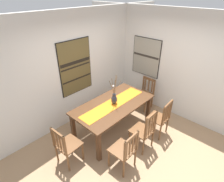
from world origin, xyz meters
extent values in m
cube|color=#A37F5B|center=(0.00, 0.00, -0.01)|extent=(6.40, 6.40, 0.03)
cube|color=silver|center=(0.00, 1.86, 1.35)|extent=(6.40, 0.12, 2.70)
cube|color=silver|center=(1.86, 0.00, 1.35)|extent=(0.12, 6.40, 2.70)
cube|color=#51331E|center=(0.16, 0.75, 0.75)|extent=(1.91, 0.98, 0.03)
cube|color=#51331E|center=(-0.71, 0.34, 0.36)|extent=(0.08, 0.08, 0.73)
cube|color=#51331E|center=(1.03, 0.34, 0.36)|extent=(0.08, 0.08, 0.73)
cube|color=#51331E|center=(-0.71, 1.16, 0.36)|extent=(0.08, 0.08, 0.73)
cube|color=#51331E|center=(1.03, 1.16, 0.36)|extent=(0.08, 0.08, 0.73)
cube|color=orange|center=(0.16, 0.75, 0.77)|extent=(1.75, 0.36, 0.01)
ellipsoid|color=#333338|center=(0.17, 0.74, 0.87)|extent=(0.15, 0.13, 0.22)
cylinder|color=#333338|center=(0.17, 0.74, 1.00)|extent=(0.08, 0.08, 0.05)
cylinder|color=brown|center=(0.19, 0.74, 1.18)|extent=(0.05, 0.02, 0.32)
cylinder|color=brown|center=(0.20, 0.73, 1.24)|extent=(0.07, 0.02, 0.43)
cylinder|color=brown|center=(0.09, 0.74, 1.21)|extent=(0.17, 0.01, 0.39)
cylinder|color=brown|center=(0.15, 0.70, 1.26)|extent=(0.04, 0.08, 0.48)
cylinder|color=brown|center=(0.23, 0.70, 1.18)|extent=(0.13, 0.09, 0.33)
cylinder|color=brown|center=(0.14, 0.76, 1.21)|extent=(0.05, 0.05, 0.38)
sphere|color=white|center=(0.18, 0.78, 1.19)|extent=(0.05, 0.05, 0.05)
cube|color=brown|center=(1.45, 0.77, 0.44)|extent=(0.43, 0.43, 0.03)
cylinder|color=brown|center=(1.27, 0.60, 0.21)|extent=(0.04, 0.04, 0.43)
cylinder|color=brown|center=(1.28, 0.96, 0.21)|extent=(0.04, 0.04, 0.43)
cylinder|color=brown|center=(1.63, 0.59, 0.21)|extent=(0.04, 0.04, 0.43)
cylinder|color=brown|center=(1.64, 0.95, 0.21)|extent=(0.04, 0.04, 0.43)
cube|color=brown|center=(1.64, 0.59, 0.67)|extent=(0.04, 0.04, 0.43)
cube|color=brown|center=(1.65, 0.95, 0.67)|extent=(0.04, 0.04, 0.43)
cube|color=brown|center=(1.64, 0.77, 0.85)|extent=(0.04, 0.38, 0.06)
cube|color=brown|center=(1.64, 0.65, 0.65)|extent=(0.02, 0.04, 0.34)
cube|color=brown|center=(1.64, 0.77, 0.65)|extent=(0.02, 0.04, 0.34)
cube|color=brown|center=(1.65, 0.88, 0.65)|extent=(0.02, 0.04, 0.34)
cube|color=brown|center=(-1.11, 0.75, 0.44)|extent=(0.44, 0.44, 0.03)
cylinder|color=brown|center=(-0.94, 0.94, 0.21)|extent=(0.04, 0.04, 0.43)
cylinder|color=brown|center=(-0.92, 0.58, 0.21)|extent=(0.04, 0.04, 0.43)
cylinder|color=brown|center=(-1.30, 0.92, 0.21)|extent=(0.04, 0.04, 0.43)
cylinder|color=brown|center=(-1.28, 0.57, 0.21)|extent=(0.04, 0.04, 0.43)
cube|color=brown|center=(-1.31, 0.92, 0.67)|extent=(0.04, 0.04, 0.43)
cube|color=brown|center=(-1.29, 0.56, 0.67)|extent=(0.04, 0.04, 0.43)
cube|color=brown|center=(-1.30, 0.74, 0.85)|extent=(0.05, 0.38, 0.06)
cube|color=brown|center=(-1.31, 0.88, 0.65)|extent=(0.02, 0.04, 0.34)
cube|color=brown|center=(-1.31, 0.79, 0.65)|extent=(0.02, 0.04, 0.34)
cube|color=brown|center=(-1.30, 0.70, 0.65)|extent=(0.02, 0.04, 0.34)
cube|color=brown|center=(-1.30, 0.61, 0.65)|extent=(0.02, 0.04, 0.34)
cube|color=brown|center=(0.78, -0.07, 0.44)|extent=(0.44, 0.44, 0.03)
cylinder|color=brown|center=(0.59, 0.10, 0.21)|extent=(0.04, 0.04, 0.43)
cylinder|color=brown|center=(0.95, 0.11, 0.21)|extent=(0.04, 0.04, 0.43)
cylinder|color=brown|center=(0.61, -0.26, 0.21)|extent=(0.04, 0.04, 0.43)
cylinder|color=brown|center=(0.97, -0.25, 0.21)|extent=(0.04, 0.04, 0.43)
cube|color=brown|center=(0.61, -0.27, 0.69)|extent=(0.04, 0.04, 0.48)
cube|color=brown|center=(0.97, -0.26, 0.69)|extent=(0.04, 0.04, 0.48)
cube|color=brown|center=(0.79, -0.26, 0.90)|extent=(0.38, 0.05, 0.06)
cube|color=brown|center=(0.65, -0.27, 0.68)|extent=(0.04, 0.02, 0.39)
cube|color=brown|center=(0.75, -0.27, 0.68)|extent=(0.04, 0.02, 0.39)
cube|color=brown|center=(0.84, -0.26, 0.68)|extent=(0.04, 0.02, 0.39)
cube|color=brown|center=(0.93, -0.26, 0.68)|extent=(0.04, 0.02, 0.39)
cube|color=brown|center=(-0.50, -0.09, 0.44)|extent=(0.43, 0.43, 0.03)
cylinder|color=brown|center=(-0.69, 0.09, 0.21)|extent=(0.04, 0.04, 0.43)
cylinder|color=brown|center=(-0.33, 0.10, 0.21)|extent=(0.04, 0.04, 0.43)
cylinder|color=brown|center=(-0.68, -0.27, 0.21)|extent=(0.04, 0.04, 0.43)
cylinder|color=brown|center=(-0.32, -0.26, 0.21)|extent=(0.04, 0.04, 0.43)
cube|color=brown|center=(-0.68, -0.28, 0.67)|extent=(0.04, 0.04, 0.43)
cube|color=brown|center=(-0.32, -0.27, 0.67)|extent=(0.04, 0.04, 0.43)
cube|color=brown|center=(-0.50, -0.28, 0.86)|extent=(0.38, 0.04, 0.06)
cube|color=brown|center=(-0.63, -0.28, 0.65)|extent=(0.04, 0.02, 0.34)
cube|color=brown|center=(-0.54, -0.28, 0.65)|extent=(0.04, 0.02, 0.34)
cube|color=brown|center=(-0.45, -0.28, 0.65)|extent=(0.04, 0.02, 0.34)
cube|color=brown|center=(-0.36, -0.27, 0.65)|extent=(0.04, 0.02, 0.34)
cube|color=brown|center=(0.17, -0.05, 0.44)|extent=(0.43, 0.43, 0.03)
cylinder|color=brown|center=(-0.01, 0.13, 0.21)|extent=(0.04, 0.04, 0.43)
cylinder|color=brown|center=(0.35, 0.13, 0.21)|extent=(0.04, 0.04, 0.43)
cylinder|color=brown|center=(-0.01, -0.23, 0.21)|extent=(0.04, 0.04, 0.43)
cylinder|color=brown|center=(0.35, -0.23, 0.21)|extent=(0.04, 0.04, 0.43)
cube|color=brown|center=(-0.01, -0.24, 0.70)|extent=(0.04, 0.04, 0.50)
cube|color=brown|center=(0.35, -0.24, 0.70)|extent=(0.04, 0.04, 0.50)
cube|color=brown|center=(0.17, -0.24, 0.93)|extent=(0.38, 0.04, 0.06)
cube|color=brown|center=(0.04, -0.24, 0.69)|extent=(0.04, 0.02, 0.41)
cube|color=brown|center=(0.13, -0.24, 0.69)|extent=(0.04, 0.02, 0.41)
cube|color=brown|center=(0.22, -0.24, 0.69)|extent=(0.04, 0.02, 0.41)
cube|color=brown|center=(0.31, -0.24, 0.69)|extent=(0.04, 0.02, 0.41)
cube|color=black|center=(-0.04, 1.80, 1.42)|extent=(0.89, 0.04, 1.31)
cube|color=brown|center=(-0.04, 1.78, 1.42)|extent=(0.86, 0.01, 1.28)
cube|color=black|center=(-0.04, 1.77, 1.13)|extent=(0.83, 0.00, 0.04)
cube|color=black|center=(-0.04, 1.77, 1.55)|extent=(0.83, 0.00, 0.08)
cube|color=black|center=(-0.04, 1.77, 1.44)|extent=(0.83, 0.00, 0.04)
cube|color=black|center=(1.80, 1.03, 1.39)|extent=(0.04, 0.86, 1.06)
cube|color=gray|center=(1.78, 1.03, 1.39)|extent=(0.01, 0.83, 1.03)
cube|color=#2D2823|center=(1.77, 1.03, 1.43)|extent=(0.00, 0.80, 0.06)
camera|label=1|loc=(-2.39, -1.59, 3.07)|focal=29.21mm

